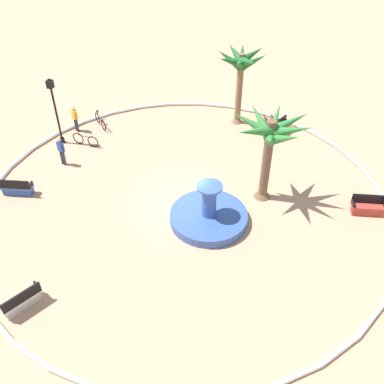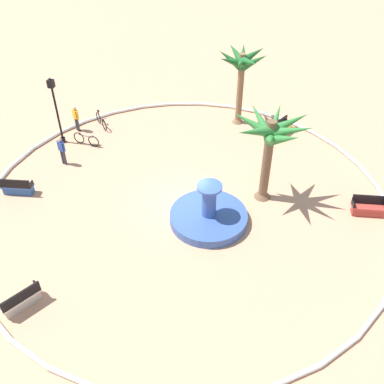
# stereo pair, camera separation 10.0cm
# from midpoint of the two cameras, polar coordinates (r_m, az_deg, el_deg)

# --- Properties ---
(ground_plane) EXTENTS (80.00, 80.00, 0.00)m
(ground_plane) POSITION_cam_midpoint_polar(r_m,az_deg,el_deg) (22.42, -0.73, -1.30)
(ground_plane) COLOR tan
(plaza_curb) EXTENTS (20.25, 20.25, 0.20)m
(plaza_curb) POSITION_cam_midpoint_polar(r_m,az_deg,el_deg) (22.35, -0.74, -1.11)
(plaza_curb) COLOR silver
(plaza_curb) RESTS_ON ground
(fountain) EXTENTS (3.69, 3.69, 2.16)m
(fountain) POSITION_cam_midpoint_polar(r_m,az_deg,el_deg) (21.21, 2.26, -3.08)
(fountain) COLOR #38569E
(fountain) RESTS_ON ground
(palm_tree_near_fountain) EXTENTS (3.23, 3.10, 4.76)m
(palm_tree_near_fountain) POSITION_cam_midpoint_polar(r_m,az_deg,el_deg) (27.21, 6.45, 15.62)
(palm_tree_near_fountain) COLOR brown
(palm_tree_near_fountain) RESTS_ON ground
(palm_tree_by_curb) EXTENTS (3.68, 3.86, 4.67)m
(palm_tree_by_curb) POSITION_cam_midpoint_polar(r_m,az_deg,el_deg) (20.96, 10.14, 6.82)
(palm_tree_by_curb) COLOR brown
(palm_tree_by_curb) RESTS_ON ground
(bench_east) EXTENTS (1.66, 1.16, 1.00)m
(bench_east) POSITION_cam_midpoint_polar(r_m,az_deg,el_deg) (27.77, 11.35, 7.71)
(bench_east) COLOR gold
(bench_east) RESTS_ON ground
(bench_west) EXTENTS (0.79, 1.66, 1.00)m
(bench_west) POSITION_cam_midpoint_polar(r_m,az_deg,el_deg) (23.17, 21.62, -1.95)
(bench_west) COLOR #B73D33
(bench_west) RESTS_ON ground
(bench_north) EXTENTS (1.64, 1.22, 1.00)m
(bench_north) POSITION_cam_midpoint_polar(r_m,az_deg,el_deg) (19.07, -20.79, -12.80)
(bench_north) COLOR beige
(bench_north) RESTS_ON ground
(bench_southeast) EXTENTS (0.81, 1.67, 1.00)m
(bench_southeast) POSITION_cam_midpoint_polar(r_m,az_deg,el_deg) (24.38, -21.21, 0.48)
(bench_southeast) COLOR #335BA8
(bench_southeast) RESTS_ON ground
(lamppost) EXTENTS (0.32, 0.32, 4.12)m
(lamppost) POSITION_cam_midpoint_polar(r_m,az_deg,el_deg) (26.67, -16.87, 10.48)
(lamppost) COLOR black
(lamppost) RESTS_ON ground
(bicycle_red_frame) EXTENTS (1.24, 1.28, 0.94)m
(bicycle_red_frame) POSITION_cam_midpoint_polar(r_m,az_deg,el_deg) (28.66, -11.39, 8.88)
(bicycle_red_frame) COLOR black
(bicycle_red_frame) RESTS_ON ground
(bicycle_by_lamppost) EXTENTS (0.44, 1.72, 0.94)m
(bicycle_by_lamppost) POSITION_cam_midpoint_polar(r_m,az_deg,el_deg) (27.05, -13.23, 6.57)
(bicycle_by_lamppost) COLOR black
(bicycle_by_lamppost) RESTS_ON ground
(person_cyclist_helmet) EXTENTS (0.28, 0.52, 1.70)m
(person_cyclist_helmet) POSITION_cam_midpoint_polar(r_m,az_deg,el_deg) (25.42, -16.14, 5.21)
(person_cyclist_helmet) COLOR #33333D
(person_cyclist_helmet) RESTS_ON ground
(person_cyclist_photo) EXTENTS (0.34, 0.47, 1.65)m
(person_cyclist_photo) POSITION_cam_midpoint_polar(r_m,az_deg,el_deg) (28.29, -14.47, 9.21)
(person_cyclist_photo) COLOR #33333D
(person_cyclist_photo) RESTS_ON ground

